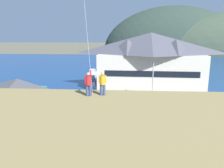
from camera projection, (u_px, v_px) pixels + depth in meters
ground_plane at (114, 132)px, 25.34m from camera, size 600.00×600.00×0.00m
parking_lot_pad at (116, 116)px, 30.20m from camera, size 40.00×20.00×0.10m
bay_water at (123, 64)px, 83.72m from camera, size 360.00×84.00×0.03m
far_hill_west_ridge at (173, 52)px, 140.03m from camera, size 88.84×47.78×57.40m
harbor_lodge at (150, 60)px, 43.59m from camera, size 21.86×10.85×11.51m
storage_shed_near_lot at (19, 93)px, 33.12m from camera, size 8.41×5.48×4.62m
storage_shed_waterside at (125, 79)px, 44.33m from camera, size 6.13×5.21×4.26m
wharf_dock at (104, 77)px, 56.14m from camera, size 3.20×10.36×0.70m
moored_boat_wharfside at (93, 74)px, 58.28m from camera, size 2.25×5.79×2.16m
parked_car_back_row_left at (18, 121)px, 25.89m from camera, size 4.28×2.22×1.82m
parked_car_front_row_red at (71, 123)px, 25.11m from camera, size 4.24×2.13×1.82m
parked_car_mid_row_near at (118, 118)px, 26.57m from camera, size 4.26×2.18×1.82m
parked_car_front_row_silver at (208, 107)px, 30.80m from camera, size 4.36×2.38×1.82m
parked_car_mid_row_center at (63, 104)px, 31.99m from camera, size 4.22×2.10×1.82m
parking_light_pole at (153, 81)px, 34.36m from camera, size 0.24×0.78×6.69m
person_kite_flyer at (88, 83)px, 15.66m from camera, size 0.52×0.69×1.86m
person_companion at (103, 83)px, 15.83m from camera, size 0.55×0.40×1.74m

